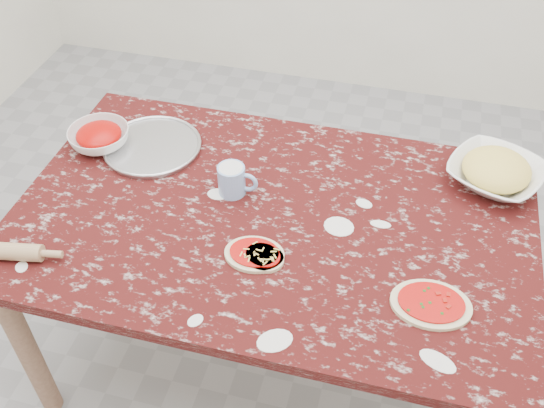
% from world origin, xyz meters
% --- Properties ---
extents(ground, '(4.00, 4.00, 0.00)m').
position_xyz_m(ground, '(0.00, 0.00, 0.00)').
color(ground, gray).
extents(worktable, '(1.60, 1.00, 0.75)m').
position_xyz_m(worktable, '(0.00, 0.00, 0.67)').
color(worktable, '#390D0C').
rests_on(worktable, ground).
extents(pizza_tray, '(0.43, 0.43, 0.01)m').
position_xyz_m(pizza_tray, '(-0.49, 0.22, 0.76)').
color(pizza_tray, '#B2B2B7').
rests_on(pizza_tray, worktable).
extents(sauce_bowl, '(0.21, 0.21, 0.07)m').
position_xyz_m(sauce_bowl, '(-0.67, 0.19, 0.78)').
color(sauce_bowl, white).
rests_on(sauce_bowl, worktable).
extents(cheese_bowl, '(0.38, 0.38, 0.07)m').
position_xyz_m(cheese_bowl, '(0.66, 0.33, 0.79)').
color(cheese_bowl, white).
rests_on(cheese_bowl, worktable).
extents(flour_mug, '(0.13, 0.09, 0.10)m').
position_xyz_m(flour_mug, '(-0.15, 0.07, 0.80)').
color(flour_mug, '#8BB0E8').
rests_on(flour_mug, worktable).
extents(pizza_left, '(0.18, 0.15, 0.02)m').
position_xyz_m(pizza_left, '(-0.01, -0.17, 0.76)').
color(pizza_left, beige).
rests_on(pizza_left, worktable).
extents(pizza_mid, '(0.16, 0.14, 0.02)m').
position_xyz_m(pizza_mid, '(0.02, -0.18, 0.76)').
color(pizza_mid, beige).
rests_on(pizza_mid, worktable).
extents(pizza_right, '(0.23, 0.18, 0.02)m').
position_xyz_m(pizza_right, '(0.50, -0.23, 0.76)').
color(pizza_right, beige).
rests_on(pizza_right, worktable).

